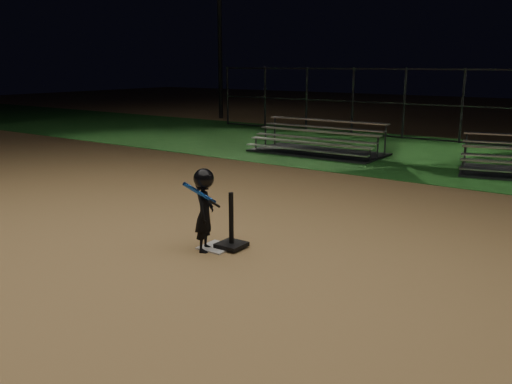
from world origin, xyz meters
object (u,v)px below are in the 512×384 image
at_px(batting_tee, 231,237).
at_px(child_batter, 204,208).
at_px(home_plate, 217,247).
at_px(bleacher_left, 317,147).
at_px(light_pole_left, 219,14).

relative_size(batting_tee, child_batter, 0.68).
xyz_separation_m(home_plate, bleacher_left, (-2.90, 8.31, 0.19)).
xyz_separation_m(batting_tee, bleacher_left, (-3.09, 8.19, 0.02)).
height_order(batting_tee, child_batter, child_batter).
distance_m(child_batter, light_pole_left, 19.73).
xyz_separation_m(home_plate, light_pole_left, (-12.00, 14.94, 4.93)).
relative_size(home_plate, child_batter, 0.37).
bearing_deg(light_pole_left, home_plate, -51.23).
height_order(batting_tee, light_pole_left, light_pole_left).
bearing_deg(light_pole_left, batting_tee, -50.59).
xyz_separation_m(home_plate, batting_tee, (0.19, 0.11, 0.16)).
xyz_separation_m(child_batter, light_pole_left, (-11.93, 15.12, 4.30)).
bearing_deg(batting_tee, light_pole_left, 129.41).
bearing_deg(home_plate, light_pole_left, 128.77).
relative_size(bleacher_left, light_pole_left, 0.48).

